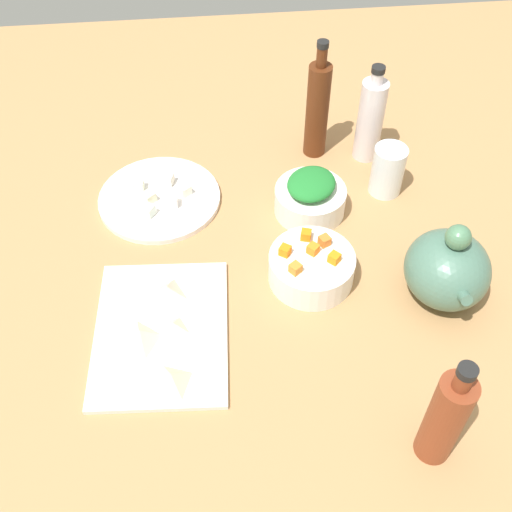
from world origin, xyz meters
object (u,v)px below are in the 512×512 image
cutting_board (161,332)px  bottle_2 (445,418)px  bottle_0 (370,119)px  plate_tofu (160,199)px  drinking_glass_0 (388,170)px  bottle_1 (317,109)px  teapot (447,269)px  bowl_carrots (311,268)px  bowl_greens (310,200)px

cutting_board → bottle_2: bottle_2 is taller
bottle_0 → plate_tofu: bearing=-77.4°
drinking_glass_0 → plate_tofu: bearing=-91.8°
bottle_1 → bottle_2: size_ratio=1.18×
teapot → bottle_1: 44.64cm
cutting_board → bottle_0: (-42.83, 44.52, 9.09)cm
bottle_1 → drinking_glass_0: bottle_1 is taller
bowl_carrots → drinking_glass_0: bearing=139.1°
bowl_greens → bottle_0: size_ratio=0.64×
plate_tofu → bottle_1: (-12.34, 33.81, 10.70)cm
bottle_2 → bowl_greens: bearing=-168.7°
teapot → bottle_1: bearing=-158.7°
plate_tofu → bowl_carrots: (23.28, 27.40, 2.29)cm
teapot → drinking_glass_0: size_ratio=1.59×
bottle_1 → bowl_greens: bearing=-12.1°
bowl_greens → bottle_2: 53.26cm
bowl_greens → bottle_0: bottle_0 is taller
cutting_board → bowl_greens: bearing=132.2°
bowl_greens → bottle_2: bottle_2 is taller
plate_tofu → bowl_greens: (5.92, 29.90, 2.21)cm
bottle_1 → teapot: bearing=21.3°
bottle_2 → plate_tofu: bearing=-145.1°
cutting_board → teapot: bearing=94.4°
plate_tofu → bowl_greens: size_ratio=1.76×
bowl_carrots → bottle_0: (-33.26, 17.29, 6.70)cm
bottle_1 → bottle_0: bearing=77.7°
bottle_0 → bottle_1: size_ratio=0.83×
bottle_1 → drinking_glass_0: size_ratio=2.49×
teapot → drinking_glass_0: (-27.56, -3.65, -1.32)cm
cutting_board → plate_tofu: plate_tofu is taller
plate_tofu → bottle_0: 46.67cm
cutting_board → bottle_1: bearing=143.3°
cutting_board → bowl_carrots: bowl_carrots is taller
bowl_carrots → drinking_glass_0: (-21.83, 18.89, 2.46)cm
bottle_0 → bottle_2: size_ratio=0.97×
bottle_1 → drinking_glass_0: (13.80, 12.48, -5.96)cm
teapot → bottle_2: size_ratio=0.75×
bowl_greens → bottle_0: bearing=137.0°
cutting_board → bowl_carrots: size_ratio=1.91×
plate_tofu → bottle_2: bottle_2 is taller
bottle_0 → bowl_carrots: bearing=-27.5°
bottle_0 → drinking_glass_0: 12.30cm
bottle_1 → drinking_glass_0: 19.53cm
bottle_0 → drinking_glass_0: bottle_0 is taller
teapot → bottle_1: size_ratio=0.64×
cutting_board → bowl_greens: 40.18cm
bottle_2 → bottle_0: bearing=176.2°
bottle_1 → bottle_2: bottle_1 is taller
teapot → bowl_greens: bearing=-139.1°
teapot → drinking_glass_0: teapot is taller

